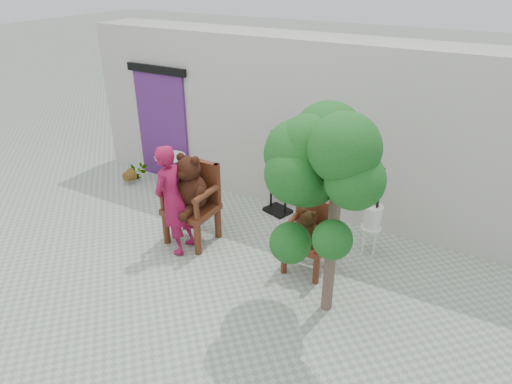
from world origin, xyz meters
The scene contains 11 objects.
ground_plane centered at (0.00, 0.00, 0.00)m, with size 60.00×60.00×0.00m, color #9CA594.
back_wall centered at (0.00, 3.10, 1.50)m, with size 9.00×1.00×3.00m, color #BCB9B0.
doorway centered at (-3.00, 2.58, 1.16)m, with size 1.40×0.11×2.33m.
chair_big centered at (-1.04, 0.87, 0.86)m, with size 0.75×0.79×1.50m.
chair_small centered at (0.90, 1.06, 0.62)m, with size 0.61×0.56×1.06m.
person centered at (-1.12, 0.52, 0.86)m, with size 0.63×0.41×1.71m, color maroon.
cafe_table centered at (-2.53, 2.17, 0.44)m, with size 0.60×0.60×0.70m.
display_stand centered at (-0.25, 2.35, 0.58)m, with size 0.53×0.47×1.51m.
stool_bucket centered at (1.57, 1.92, 0.64)m, with size 0.32×0.32×1.45m.
tree centered at (1.25, 0.25, 2.07)m, with size 1.57×1.40×2.80m.
potted_plant centered at (-3.40, 2.02, 0.23)m, with size 0.41×0.35×0.45m, color #113E17.
Camera 1 is at (2.97, -4.17, 4.11)m, focal length 32.00 mm.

